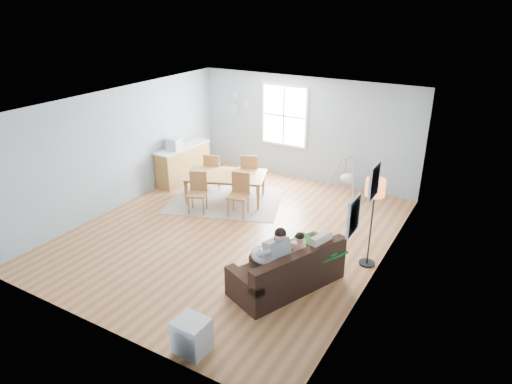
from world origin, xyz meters
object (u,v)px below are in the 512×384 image
Objects in this scene: dining_table at (225,188)px; baby_swing at (348,178)px; sofa at (289,273)px; storage_cube at (191,335)px; monitor at (174,144)px; chair_ne at (250,170)px; father at (271,255)px; toddler at (295,247)px; chair_se at (239,191)px; chair_nw at (213,169)px; floor_lamp at (375,195)px; counter at (183,163)px; chair_sw at (198,189)px.

baby_swing reaches higher than dining_table.
dining_table is (-2.88, 2.42, 0.05)m from sofa.
monitor is at bearing 131.13° from storage_cube.
dining_table is at bearing -106.59° from chair_ne.
father is at bearing -86.51° from baby_swing.
chair_se is at bearing 141.22° from toddler.
chair_ne is (-2.65, 3.19, 0.29)m from sofa.
chair_se is at bearing -69.80° from chair_ne.
father reaches higher than chair_nw.
dining_table is at bearing -141.91° from baby_swing.
chair_se reaches higher than dining_table.
floor_lamp reaches higher than dining_table.
floor_lamp is 1.50× the size of baby_swing.
father is (-0.22, -0.21, 0.39)m from sofa.
father is 0.47m from toddler.
dining_table is 1.90× the size of chair_ne.
monitor is 0.30× the size of baby_swing.
sofa is 4.32m from baby_swing.
father is 2.96m from chair_se.
sofa is at bearing -61.65° from dining_table.
dining_table is 1.79m from counter.
floor_lamp is at bearing -26.87° from chair_ne.
toddler is 0.47× the size of floor_lamp.
father is 1.12× the size of baby_swing.
chair_se is 1.28m from chair_ne.
counter is 1.53× the size of baby_swing.
monitor is (-2.36, 0.67, 0.54)m from chair_se.
floor_lamp is 1.78× the size of chair_nw.
floor_lamp is at bearing -11.04° from chair_se.
monitor is (-4.35, 2.86, 0.42)m from father.
father is 1.35× the size of chair_sw.
chair_nw is at bearing 143.10° from toddler.
father is at bearing -36.23° from counter.
baby_swing is at bearing 21.85° from monitor.
floor_lamp reaches higher than chair_sw.
floor_lamp is at bearing -13.16° from monitor.
toddler is 2.31m from storage_cube.
dining_table is 2.00× the size of chair_nw.
counter is at bearing -173.81° from chair_ne.
toddler is 0.86× the size of chair_sw.
father is at bearing -33.38° from monitor.
dining_table is 5.54× the size of monitor.
monitor is (-4.58, 2.45, 0.42)m from toddler.
chair_ne is (-2.66, 2.98, -0.10)m from toddler.
floor_lamp is 3.84m from storage_cube.
floor_lamp reaches higher than toddler.
father is 3.75m from dining_table.
storage_cube is at bearing -67.46° from chair_ne.
sofa is at bearing -50.21° from chair_ne.
baby_swing is at bearing 116.06° from floor_lamp.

